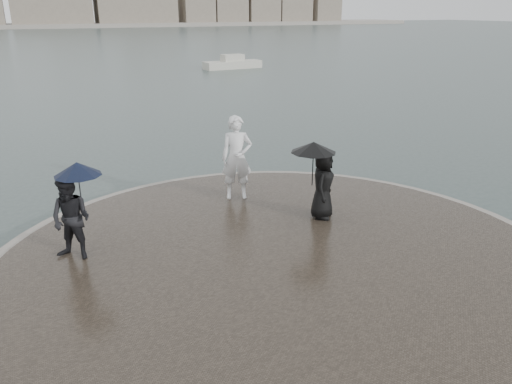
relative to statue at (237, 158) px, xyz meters
name	(u,v)px	position (x,y,z in m)	size (l,w,h in m)	color
ground	(389,382)	(-0.59, -7.32, -1.50)	(400.00, 400.00, 0.00)	#2B3835
kerb_ring	(282,269)	(-0.59, -3.82, -1.34)	(12.50, 12.50, 0.32)	gray
quay_tip	(282,268)	(-0.59, -3.82, -1.32)	(11.90, 11.90, 0.36)	#2D261E
statue	(237,158)	(0.00, 0.00, 0.00)	(0.83, 0.55, 2.29)	silver
visitor_left	(72,209)	(-4.42, -1.87, -0.05)	(1.27, 1.11, 2.04)	black
visitor_right	(320,174)	(1.32, -2.15, -0.01)	(1.29, 1.15, 1.95)	black
far_skyline	(4,8)	(-6.88, 153.38, 4.11)	(260.00, 20.00, 37.00)	gray
boats	(93,61)	(1.66, 41.15, -1.13)	(26.79, 20.99, 1.50)	#BAB7A7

